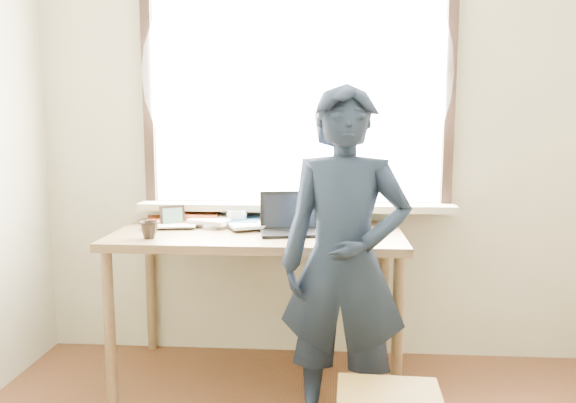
# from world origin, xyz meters

# --- Properties ---
(room_shell) EXTENTS (3.52, 4.02, 2.61)m
(room_shell) POSITION_xyz_m (-0.02, 0.20, 1.64)
(room_shell) COLOR beige
(room_shell) RESTS_ON ground
(desk) EXTENTS (1.56, 0.78, 0.83)m
(desk) POSITION_xyz_m (-0.39, 1.63, 0.75)
(desk) COLOR brown
(desk) RESTS_ON ground
(laptop) EXTENTS (0.35, 0.30, 0.21)m
(laptop) POSITION_xyz_m (-0.21, 1.60, 0.88)
(laptop) COLOR black
(laptop) RESTS_ON desk
(mug_white) EXTENTS (0.16, 0.16, 0.09)m
(mug_white) POSITION_xyz_m (-0.53, 1.79, 0.88)
(mug_white) COLOR white
(mug_white) RESTS_ON desk
(mug_dark) EXTENTS (0.12, 0.12, 0.09)m
(mug_dark) POSITION_xyz_m (-0.92, 1.40, 0.88)
(mug_dark) COLOR black
(mug_dark) RESTS_ON desk
(mouse) EXTENTS (0.10, 0.07, 0.04)m
(mouse) POSITION_xyz_m (0.02, 1.53, 0.85)
(mouse) COLOR black
(mouse) RESTS_ON desk
(desk_clutter) EXTENTS (0.75, 0.44, 0.05)m
(desk_clutter) POSITION_xyz_m (-0.56, 1.78, 0.86)
(desk_clutter) COLOR yellow
(desk_clutter) RESTS_ON desk
(book_a) EXTENTS (0.21, 0.28, 0.03)m
(book_a) POSITION_xyz_m (-0.77, 1.85, 0.85)
(book_a) COLOR white
(book_a) RESTS_ON desk
(book_b) EXTENTS (0.20, 0.25, 0.02)m
(book_b) POSITION_xyz_m (-0.00, 1.92, 0.84)
(book_b) COLOR white
(book_b) RESTS_ON desk
(picture_frame) EXTENTS (0.13, 0.07, 0.11)m
(picture_frame) POSITION_xyz_m (-0.89, 1.73, 0.89)
(picture_frame) COLOR black
(picture_frame) RESTS_ON desk
(person) EXTENTS (0.62, 0.44, 1.59)m
(person) POSITION_xyz_m (0.07, 1.10, 0.79)
(person) COLOR black
(person) RESTS_ON ground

